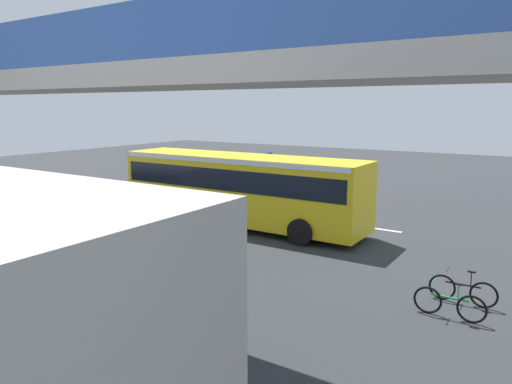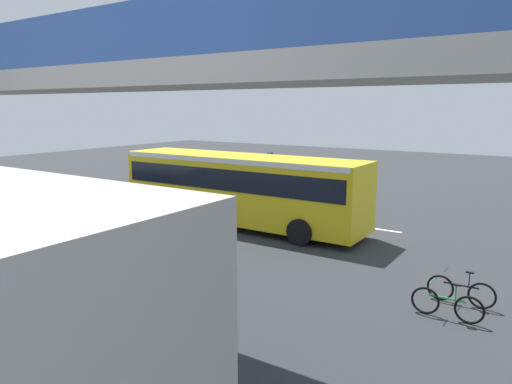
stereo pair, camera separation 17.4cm
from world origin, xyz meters
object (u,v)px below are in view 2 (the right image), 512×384
(city_bus, at_px, (240,184))
(bicycle_black, at_px, (461,291))
(parked_van, at_px, (61,201))
(bicycle_green, at_px, (447,305))
(traffic_sign, at_px, (270,169))

(city_bus, height_order, bicycle_black, city_bus)
(city_bus, xyz_separation_m, parked_van, (6.45, 4.57, -0.70))
(parked_van, bearing_deg, bicycle_black, -177.26)
(bicycle_green, relative_size, traffic_sign, 0.63)
(bicycle_black, xyz_separation_m, traffic_sign, (11.50, -8.78, 1.52))
(parked_van, relative_size, traffic_sign, 1.71)
(bicycle_green, bearing_deg, city_bus, -26.61)
(bicycle_black, distance_m, traffic_sign, 14.54)
(traffic_sign, bearing_deg, bicycle_black, 142.64)
(bicycle_green, bearing_deg, bicycle_black, -96.01)
(bicycle_black, relative_size, traffic_sign, 0.63)
(city_bus, relative_size, bicycle_green, 6.52)
(city_bus, bearing_deg, bicycle_black, 159.14)
(traffic_sign, bearing_deg, parked_van, 62.97)
(bicycle_black, bearing_deg, bicycle_green, 83.99)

